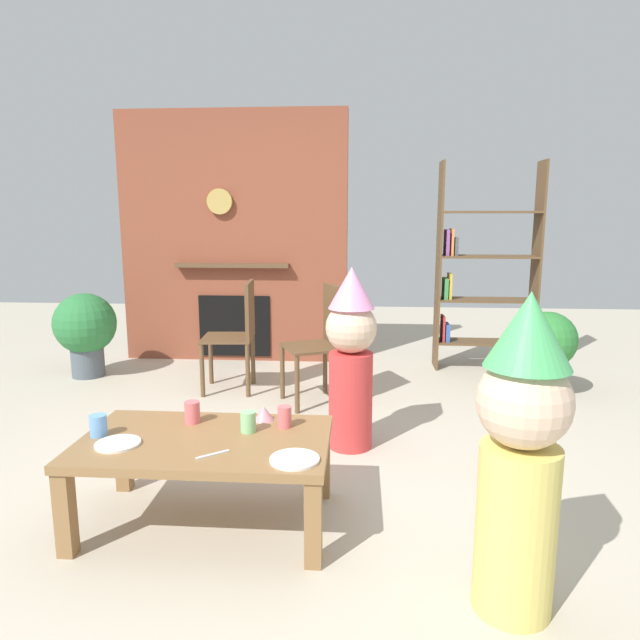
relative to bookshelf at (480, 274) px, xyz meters
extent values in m
plane|color=#BCB29E|center=(-1.49, -2.40, -0.89)|extent=(12.00, 12.00, 0.00)
cube|color=brown|center=(-2.33, 0.20, 0.31)|extent=(2.20, 0.18, 2.40)
cube|color=black|center=(-2.33, 0.10, -0.54)|extent=(0.70, 0.02, 0.60)
cube|color=brown|center=(-2.33, 0.06, 0.06)|extent=(1.10, 0.10, 0.04)
cylinder|color=tan|center=(-2.44, 0.08, 0.66)|extent=(0.24, 0.04, 0.24)
cube|color=brown|center=(-0.38, 0.00, 0.06)|extent=(0.02, 0.28, 1.90)
cube|color=brown|center=(0.50, 0.00, 0.06)|extent=(0.02, 0.28, 1.90)
cube|color=brown|center=(0.06, 0.00, -0.64)|extent=(0.86, 0.28, 0.02)
cube|color=brown|center=(0.06, 0.00, -0.24)|extent=(0.86, 0.28, 0.02)
cube|color=brown|center=(0.06, 0.00, 0.16)|extent=(0.86, 0.28, 0.02)
cube|color=brown|center=(0.06, 0.00, 0.56)|extent=(0.86, 0.28, 0.02)
cube|color=#B23333|center=(-0.32, 0.00, -0.51)|extent=(0.02, 0.20, 0.24)
cube|color=#3359A5|center=(-0.28, 0.00, -0.55)|extent=(0.04, 0.20, 0.16)
cube|color=#3F8C4C|center=(-0.32, 0.00, -0.13)|extent=(0.04, 0.20, 0.19)
cube|color=gold|center=(-0.28, 0.00, -0.11)|extent=(0.02, 0.20, 0.23)
cube|color=#8C4C99|center=(-0.32, 0.00, 0.29)|extent=(0.03, 0.20, 0.23)
cube|color=#D87F3F|center=(-0.28, 0.00, 0.29)|extent=(0.02, 0.20, 0.24)
cube|color=#4C4C51|center=(-0.24, 0.00, 0.25)|extent=(0.03, 0.20, 0.16)
cube|color=olive|center=(-1.80, -2.87, -0.49)|extent=(1.13, 0.68, 0.04)
cube|color=olive|center=(-2.32, -3.16, -0.70)|extent=(0.07, 0.07, 0.38)
cube|color=olive|center=(-1.28, -3.16, -0.70)|extent=(0.07, 0.07, 0.38)
cube|color=olive|center=(-2.32, -2.58, -0.70)|extent=(0.07, 0.07, 0.38)
cube|color=olive|center=(-1.28, -2.58, -0.70)|extent=(0.07, 0.07, 0.38)
cylinder|color=#669EE0|center=(-2.29, -2.88, -0.42)|extent=(0.08, 0.08, 0.10)
cylinder|color=#E5666B|center=(-1.91, -2.68, -0.42)|extent=(0.07, 0.07, 0.11)
cylinder|color=#8CD18C|center=(-1.62, -2.78, -0.42)|extent=(0.07, 0.07, 0.10)
cylinder|color=#E5666B|center=(-1.46, -2.71, -0.42)|extent=(0.07, 0.07, 0.10)
cylinder|color=white|center=(-2.16, -2.98, -0.47)|extent=(0.20, 0.20, 0.01)
cylinder|color=white|center=(-1.36, -3.08, -0.47)|extent=(0.21, 0.21, 0.01)
cone|color=pink|center=(-1.57, -2.62, -0.43)|extent=(0.10, 0.10, 0.07)
cube|color=silver|center=(-1.72, -3.05, -0.47)|extent=(0.13, 0.11, 0.01)
cylinder|color=#E0CC66|center=(-0.54, -3.36, -0.58)|extent=(0.28, 0.28, 0.63)
sphere|color=beige|center=(-0.54, -3.36, -0.10)|extent=(0.32, 0.32, 0.32)
cone|color=#4CB766|center=(-0.54, -3.36, 0.15)|extent=(0.29, 0.29, 0.26)
cylinder|color=#D13838|center=(-1.15, -1.93, -0.59)|extent=(0.27, 0.27, 0.60)
sphere|color=beige|center=(-1.15, -1.93, -0.14)|extent=(0.31, 0.31, 0.31)
cone|color=pink|center=(-1.15, -1.93, 0.11)|extent=(0.28, 0.28, 0.25)
cube|color=brown|center=(-2.17, -0.85, -0.45)|extent=(0.43, 0.43, 0.02)
cube|color=brown|center=(-1.99, -0.84, -0.21)|extent=(0.06, 0.40, 0.45)
cylinder|color=brown|center=(-2.36, -0.69, -0.67)|extent=(0.04, 0.04, 0.43)
cylinder|color=brown|center=(-2.34, -1.04, -0.67)|extent=(0.04, 0.04, 0.43)
cylinder|color=brown|center=(-2.01, -0.66, -0.67)|extent=(0.04, 0.04, 0.43)
cylinder|color=brown|center=(-1.98, -1.02, -0.67)|extent=(0.04, 0.04, 0.43)
cube|color=brown|center=(-1.46, -1.13, -0.45)|extent=(0.53, 0.53, 0.02)
cube|color=brown|center=(-1.29, -1.05, -0.21)|extent=(0.20, 0.38, 0.45)
cylinder|color=brown|center=(-1.70, -1.04, -0.67)|extent=(0.04, 0.04, 0.43)
cylinder|color=brown|center=(-1.55, -1.37, -0.67)|extent=(0.04, 0.04, 0.43)
cylinder|color=brown|center=(-1.37, -0.89, -0.67)|extent=(0.04, 0.04, 0.43)
cylinder|color=brown|center=(-1.22, -1.21, -0.67)|extent=(0.04, 0.04, 0.43)
cylinder|color=#9E5B42|center=(0.37, -0.84, -0.75)|extent=(0.22, 0.22, 0.27)
sphere|color=#2D7933|center=(0.37, -0.84, -0.43)|extent=(0.45, 0.45, 0.45)
cylinder|color=#4C5660|center=(-3.53, -0.54, -0.76)|extent=(0.28, 0.28, 0.25)
sphere|color=#2B763B|center=(-3.53, -0.54, -0.41)|extent=(0.54, 0.54, 0.54)
camera|label=1|loc=(-1.10, -5.24, 0.52)|focal=31.47mm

